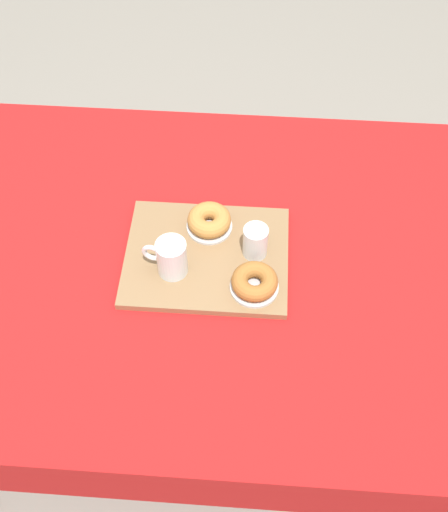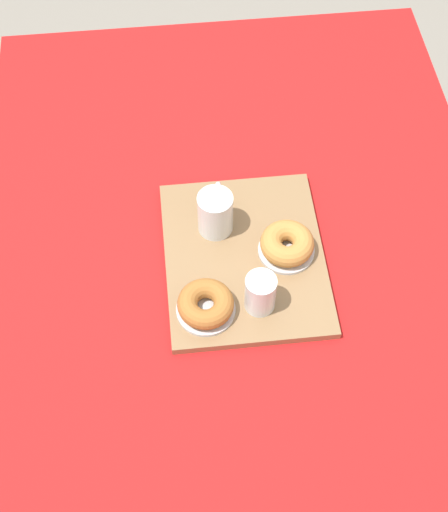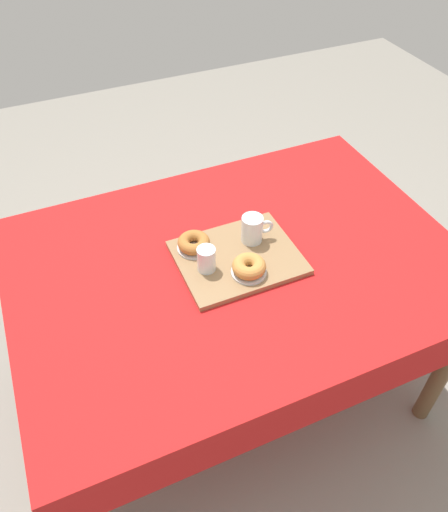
{
  "view_description": "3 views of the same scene",
  "coord_description": "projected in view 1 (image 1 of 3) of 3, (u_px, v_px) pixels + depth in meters",
  "views": [
    {
      "loc": [
        -0.11,
        0.93,
        2.04
      ],
      "look_at": [
        -0.05,
        0.03,
        0.83
      ],
      "focal_mm": 44.93,
      "sensor_mm": 36.0,
      "label": 1
    },
    {
      "loc": [
        -0.83,
        0.13,
        2.04
      ],
      "look_at": [
        -0.01,
        0.04,
        0.8
      ],
      "focal_mm": 51.99,
      "sensor_mm": 36.0,
      "label": 2
    },
    {
      "loc": [
        -0.51,
        -1.07,
        1.94
      ],
      "look_at": [
        -0.06,
        -0.02,
        0.82
      ],
      "focal_mm": 34.95,
      "sensor_mm": 36.0,
      "label": 3
    }
  ],
  "objects": [
    {
      "name": "serving_tray",
      "position": [
        208.0,
        258.0,
        1.57
      ],
      "size": [
        0.4,
        0.32,
        0.02
      ],
      "primitive_type": "cube",
      "color": "olive",
      "rests_on": "dining_table"
    },
    {
      "name": "donut_plate_right",
      "position": [
        254.0,
        287.0,
        1.5
      ],
      "size": [
        0.12,
        0.12,
        0.01
      ],
      "primitive_type": "cylinder",
      "color": "silver",
      "rests_on": "serving_tray"
    },
    {
      "name": "dining_table",
      "position": [
        207.0,
        278.0,
        1.65
      ],
      "size": [
        1.5,
        1.08,
        0.76
      ],
      "color": "red",
      "rests_on": "ground"
    },
    {
      "name": "donut_plate_left",
      "position": [
        208.0,
        226.0,
        1.61
      ],
      "size": [
        0.12,
        0.12,
        0.01
      ],
      "primitive_type": "cylinder",
      "color": "silver",
      "rests_on": "serving_tray"
    },
    {
      "name": "ground_plane",
      "position": [
        212.0,
        391.0,
        2.19
      ],
      "size": [
        6.0,
        6.0,
        0.0
      ],
      "primitive_type": "plane",
      "color": "gray"
    },
    {
      "name": "sugar_donut_right",
      "position": [
        255.0,
        281.0,
        1.49
      ],
      "size": [
        0.11,
        0.11,
        0.04
      ],
      "primitive_type": "torus",
      "color": "#A3662D",
      "rests_on": "donut_plate_right"
    },
    {
      "name": "sugar_donut_left",
      "position": [
        208.0,
        220.0,
        1.59
      ],
      "size": [
        0.11,
        0.11,
        0.04
      ],
      "primitive_type": "torus",
      "color": "#BC7F3D",
      "rests_on": "donut_plate_left"
    },
    {
      "name": "tea_mug_left",
      "position": [
        171.0,
        258.0,
        1.5
      ],
      "size": [
        0.11,
        0.07,
        0.1
      ],
      "color": "white",
      "rests_on": "serving_tray"
    },
    {
      "name": "water_glass_near",
      "position": [
        255.0,
        242.0,
        1.54
      ],
      "size": [
        0.06,
        0.06,
        0.09
      ],
      "color": "white",
      "rests_on": "serving_tray"
    }
  ]
}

